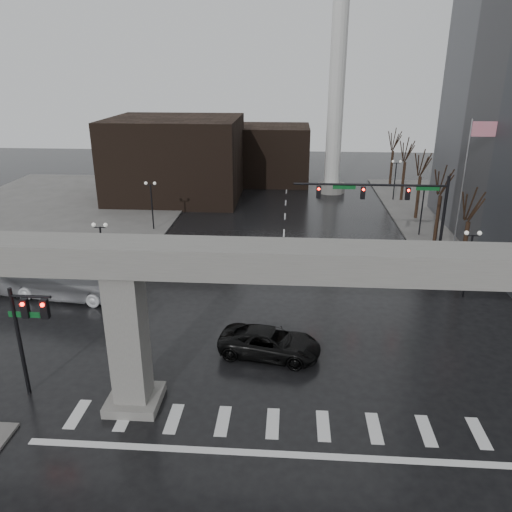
# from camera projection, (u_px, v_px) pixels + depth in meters

# --- Properties ---
(ground) EXTENTS (160.00, 160.00, 0.00)m
(ground) POSITION_uv_depth(u_px,v_px,m) (274.00, 410.00, 24.77)
(ground) COLOR black
(ground) RESTS_ON ground
(sidewalk_nw) EXTENTS (28.00, 36.00, 0.15)m
(sidewalk_nw) POSITION_uv_depth(u_px,v_px,m) (69.00, 207.00, 59.99)
(sidewalk_nw) COLOR slate
(sidewalk_nw) RESTS_ON ground
(elevated_guideway) EXTENTS (48.00, 2.60, 8.70)m
(elevated_guideway) POSITION_uv_depth(u_px,v_px,m) (304.00, 284.00, 22.22)
(elevated_guideway) COLOR gray
(elevated_guideway) RESTS_ON ground
(building_far_left) EXTENTS (16.00, 14.00, 10.00)m
(building_far_left) POSITION_uv_depth(u_px,v_px,m) (176.00, 158.00, 63.02)
(building_far_left) COLOR black
(building_far_left) RESTS_ON ground
(building_far_mid) EXTENTS (10.00, 10.00, 8.00)m
(building_far_mid) POSITION_uv_depth(u_px,v_px,m) (274.00, 154.00, 71.90)
(building_far_mid) COLOR black
(building_far_mid) RESTS_ON ground
(smokestack) EXTENTS (3.60, 3.60, 30.00)m
(smokestack) POSITION_uv_depth(u_px,v_px,m) (337.00, 88.00, 62.43)
(smokestack) COLOR silver
(smokestack) RESTS_ON ground
(signal_mast_arm) EXTENTS (12.12, 0.43, 8.00)m
(signal_mast_arm) POSITION_uv_depth(u_px,v_px,m) (396.00, 202.00, 39.59)
(signal_mast_arm) COLOR black
(signal_mast_arm) RESTS_ON ground
(signal_left_pole) EXTENTS (2.30, 0.30, 6.00)m
(signal_left_pole) POSITION_uv_depth(u_px,v_px,m) (27.00, 324.00, 24.58)
(signal_left_pole) COLOR black
(signal_left_pole) RESTS_ON ground
(flagpole_assembly) EXTENTS (2.06, 0.12, 12.00)m
(flagpole_assembly) POSITION_uv_depth(u_px,v_px,m) (468.00, 174.00, 41.55)
(flagpole_assembly) COLOR silver
(flagpole_assembly) RESTS_ON ground
(lamp_right_0) EXTENTS (1.22, 0.32, 5.11)m
(lamp_right_0) POSITION_uv_depth(u_px,v_px,m) (470.00, 253.00, 35.67)
(lamp_right_0) COLOR black
(lamp_right_0) RESTS_ON ground
(lamp_right_1) EXTENTS (1.22, 0.32, 5.11)m
(lamp_right_1) POSITION_uv_depth(u_px,v_px,m) (423.00, 202.00, 48.71)
(lamp_right_1) COLOR black
(lamp_right_1) RESTS_ON ground
(lamp_right_2) EXTENTS (1.22, 0.32, 5.11)m
(lamp_right_2) POSITION_uv_depth(u_px,v_px,m) (396.00, 173.00, 61.75)
(lamp_right_2) COLOR black
(lamp_right_2) RESTS_ON ground
(lamp_left_0) EXTENTS (1.22, 0.32, 5.11)m
(lamp_left_0) POSITION_uv_depth(u_px,v_px,m) (102.00, 244.00, 37.45)
(lamp_left_0) COLOR black
(lamp_left_0) RESTS_ON ground
(lamp_left_1) EXTENTS (1.22, 0.32, 5.11)m
(lamp_left_1) POSITION_uv_depth(u_px,v_px,m) (151.00, 198.00, 50.49)
(lamp_left_1) COLOR black
(lamp_left_1) RESTS_ON ground
(lamp_left_2) EXTENTS (1.22, 0.32, 5.11)m
(lamp_left_2) POSITION_uv_depth(u_px,v_px,m) (181.00, 170.00, 63.53)
(lamp_left_2) COLOR black
(lamp_left_2) RESTS_ON ground
(tree_right_0) EXTENTS (1.09, 1.58, 7.50)m
(tree_right_0) POSITION_uv_depth(u_px,v_px,m) (465.00, 243.00, 39.59)
(tree_right_0) COLOR black
(tree_right_0) RESTS_ON ground
(tree_right_1) EXTENTS (1.09, 1.61, 7.67)m
(tree_right_1) POSITION_uv_depth(u_px,v_px,m) (438.00, 214.00, 47.02)
(tree_right_1) COLOR black
(tree_right_1) RESTS_ON ground
(tree_right_2) EXTENTS (1.10, 1.63, 7.85)m
(tree_right_2) POSITION_uv_depth(u_px,v_px,m) (418.00, 193.00, 54.45)
(tree_right_2) COLOR black
(tree_right_2) RESTS_ON ground
(tree_right_3) EXTENTS (1.11, 1.66, 8.02)m
(tree_right_3) POSITION_uv_depth(u_px,v_px,m) (404.00, 177.00, 61.87)
(tree_right_3) COLOR black
(tree_right_3) RESTS_ON ground
(tree_right_4) EXTENTS (1.12, 1.69, 8.19)m
(tree_right_4) POSITION_uv_depth(u_px,v_px,m) (392.00, 165.00, 69.30)
(tree_right_4) COLOR black
(tree_right_4) RESTS_ON ground
(pickup_truck) EXTENTS (6.32, 3.71, 1.65)m
(pickup_truck) POSITION_uv_depth(u_px,v_px,m) (270.00, 343.00, 29.16)
(pickup_truck) COLOR black
(pickup_truck) RESTS_ON ground
(city_bus) EXTENTS (12.04, 4.36, 3.28)m
(city_bus) POSITION_uv_depth(u_px,v_px,m) (61.00, 276.00, 36.41)
(city_bus) COLOR silver
(city_bus) RESTS_ON ground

